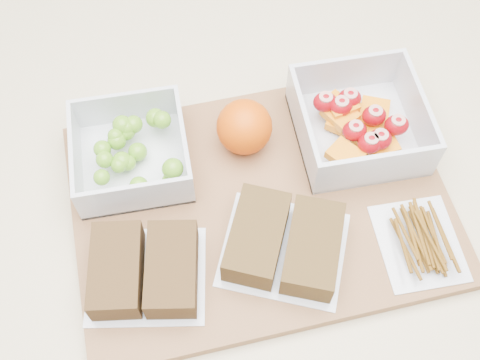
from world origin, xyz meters
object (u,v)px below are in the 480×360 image
Objects in this scene: grape_container at (133,151)px; pretzel_bag at (421,239)px; sandwich_bag_center at (285,243)px; fruit_container at (359,124)px; orange at (244,127)px; sandwich_bag_left at (145,270)px; cutting_board at (261,204)px.

grape_container reaches higher than pretzel_bag.
grape_container reaches higher than sandwich_bag_center.
pretzel_bag is (0.03, -0.15, -0.01)m from fruit_container.
orange is 0.40× the size of sandwich_bag_center.
sandwich_bag_left is 0.15m from sandwich_bag_center.
sandwich_bag_center is at bearing -131.84° from fruit_container.
cutting_board is 0.15m from sandwich_bag_left.
cutting_board is at bearing -86.99° from orange.
cutting_board is 2.95× the size of fruit_container.
orange is at bearing 174.34° from fruit_container.
sandwich_bag_center is at bearing -43.79° from grape_container.
grape_container is 0.78× the size of sandwich_bag_center.
sandwich_bag_center is 1.56× the size of pretzel_bag.
orange reaches higher than sandwich_bag_left.
grape_container is 0.14m from sandwich_bag_left.
sandwich_bag_center is at bearing -81.93° from cutting_board.
cutting_board is at bearing -29.78° from grape_container.
cutting_board is 0.07m from sandwich_bag_center.
fruit_container reaches higher than grape_container.
cutting_board is 0.15m from fruit_container.
grape_container is 1.97× the size of orange.
pretzel_bag is at bearing -2.98° from sandwich_bag_left.
orange is 0.20m from sandwich_bag_left.
sandwich_bag_left is 0.29m from pretzel_bag.
sandwich_bag_left is at bearing -90.86° from grape_container.
grape_container is at bearing 151.44° from pretzel_bag.
sandwich_bag_left is at bearing -131.74° from orange.
grape_container is 0.90× the size of fruit_container.
sandwich_bag_center is (0.01, -0.06, 0.03)m from cutting_board.
sandwich_bag_left is 1.33× the size of pretzel_bag.
grape_container is at bearing 89.14° from sandwich_bag_left.
cutting_board is 0.18m from pretzel_bag.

